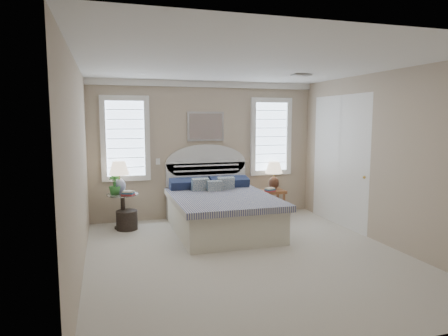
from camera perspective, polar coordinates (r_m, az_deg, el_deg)
floor at (r=5.91m, az=3.45°, el=-12.45°), size 4.50×5.00×0.01m
ceiling at (r=5.61m, az=3.66°, el=14.51°), size 4.50×5.00×0.01m
wall_back at (r=7.98m, az=-2.67°, el=2.59°), size 4.50×0.02×2.70m
wall_left at (r=5.27m, az=-20.07°, el=-0.13°), size 0.02×5.00×2.70m
wall_right at (r=6.72m, az=21.87°, el=1.25°), size 0.02×5.00×2.70m
crown_molding at (r=7.95m, az=-2.66°, el=11.88°), size 4.50×0.08×0.12m
hvac_vent at (r=6.82m, az=10.97°, el=12.90°), size 0.30×0.20×0.02m
switch_plate at (r=7.81m, az=-9.42°, el=0.93°), size 0.08×0.01×0.12m
window_left at (r=7.72m, az=-13.91°, el=4.10°), size 0.90×0.06×1.60m
window_right at (r=8.40m, az=6.68°, el=4.48°), size 0.90×0.06×1.60m
painting at (r=7.92m, az=-2.62°, el=5.96°), size 0.74×0.04×0.58m
closet_door at (r=7.69m, az=16.14°, el=1.03°), size 0.02×1.80×2.40m
bed at (r=7.13m, az=-0.58°, el=-5.79°), size 1.72×2.28×1.47m
side_table_left at (r=7.45m, az=-14.23°, el=-5.45°), size 0.56×0.56×0.63m
nightstand_right at (r=8.20m, az=6.83°, el=-4.14°), size 0.50×0.40×0.53m
floor_pot at (r=7.39m, az=-13.70°, el=-7.24°), size 0.42×0.42×0.34m
lamp_left at (r=7.43m, az=-14.74°, el=-0.79°), size 0.41×0.41×0.58m
lamp_right at (r=8.24m, az=7.15°, el=-0.61°), size 0.37×0.37×0.57m
potted_plant at (r=7.35m, az=-15.36°, el=-2.28°), size 0.20×0.20×0.36m
books_left at (r=7.22m, az=-13.52°, el=-3.53°), size 0.24×0.22×0.08m
books_right at (r=7.99m, az=6.59°, el=-3.11°), size 0.22×0.19×0.08m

